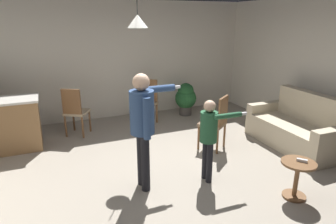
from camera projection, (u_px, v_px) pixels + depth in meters
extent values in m
plane|color=#9E9384|center=(174.00, 175.00, 4.50)|extent=(7.68, 7.68, 0.00)
cube|color=silver|center=(120.00, 60.00, 6.90)|extent=(6.40, 0.10, 2.70)
cube|color=beige|center=(294.00, 135.00, 5.46)|extent=(0.87, 1.45, 0.45)
cube|color=beige|center=(311.00, 107.00, 5.42)|extent=(0.22, 1.44, 0.55)
cube|color=beige|center=(332.00, 147.00, 4.72)|extent=(0.85, 0.19, 0.63)
cube|color=beige|center=(265.00, 117.00, 6.15)|extent=(0.85, 0.19, 0.63)
cylinder|color=brown|center=(276.00, 128.00, 6.34)|extent=(0.05, 0.05, 0.06)
cylinder|color=brown|center=(314.00, 166.00, 4.70)|extent=(0.05, 0.05, 0.06)
cylinder|color=brown|center=(252.00, 132.00, 6.11)|extent=(0.05, 0.05, 0.06)
cube|color=olive|center=(3.00, 127.00, 5.21)|extent=(1.20, 0.60, 0.91)
cylinder|color=brown|center=(299.00, 163.00, 3.79)|extent=(0.44, 0.44, 0.03)
cylinder|color=brown|center=(296.00, 181.00, 3.87)|extent=(0.06, 0.06, 0.49)
cylinder|color=brown|center=(294.00, 196.00, 3.94)|extent=(0.31, 0.31, 0.03)
cylinder|color=black|center=(141.00, 158.00, 4.13)|extent=(0.12, 0.12, 0.82)
cylinder|color=black|center=(145.00, 163.00, 3.98)|extent=(0.12, 0.12, 0.82)
cylinder|color=navy|center=(142.00, 112.00, 3.85)|extent=(0.33, 0.33, 0.58)
sphere|color=#D8AD8C|center=(141.00, 82.00, 3.72)|extent=(0.22, 0.22, 0.22)
cylinder|color=navy|center=(156.00, 89.00, 4.04)|extent=(0.55, 0.11, 0.10)
cube|color=white|center=(176.00, 87.00, 4.16)|extent=(0.13, 0.04, 0.04)
cylinder|color=navy|center=(147.00, 119.00, 3.69)|extent=(0.10, 0.10, 0.55)
cylinder|color=black|center=(205.00, 159.00, 4.33)|extent=(0.09, 0.09, 0.62)
cylinder|color=black|center=(209.00, 163.00, 4.21)|extent=(0.09, 0.09, 0.62)
cylinder|color=#265938|center=(209.00, 127.00, 4.11)|extent=(0.25, 0.25, 0.44)
sphere|color=#D8AD8C|center=(210.00, 106.00, 4.02)|extent=(0.17, 0.17, 0.17)
cylinder|color=#265938|center=(204.00, 125.00, 4.24)|extent=(0.07, 0.07, 0.41)
cylinder|color=#265938|center=(228.00, 116.00, 4.00)|extent=(0.41, 0.08, 0.07)
cube|color=white|center=(242.00, 114.00, 4.08)|extent=(0.13, 0.04, 0.04)
cylinder|color=brown|center=(66.00, 126.00, 5.88)|extent=(0.04, 0.04, 0.45)
cylinder|color=brown|center=(83.00, 127.00, 5.83)|extent=(0.04, 0.04, 0.45)
cylinder|color=brown|center=(74.00, 120.00, 6.21)|extent=(0.04, 0.04, 0.45)
cylinder|color=brown|center=(90.00, 121.00, 6.17)|extent=(0.04, 0.04, 0.45)
cube|color=tan|center=(77.00, 112.00, 5.94)|extent=(0.58, 0.58, 0.05)
cube|color=brown|center=(71.00, 102.00, 5.68)|extent=(0.35, 0.23, 0.50)
cylinder|color=brown|center=(157.00, 113.00, 6.69)|extent=(0.04, 0.04, 0.45)
cylinder|color=brown|center=(143.00, 112.00, 6.81)|extent=(0.04, 0.04, 0.45)
cylinder|color=brown|center=(151.00, 118.00, 6.37)|extent=(0.04, 0.04, 0.45)
cylinder|color=brown|center=(136.00, 116.00, 6.49)|extent=(0.04, 0.04, 0.45)
cube|color=#997F60|center=(146.00, 104.00, 6.51)|extent=(0.59, 0.59, 0.05)
cube|color=brown|center=(149.00, 90.00, 6.60)|extent=(0.31, 0.29, 0.50)
cylinder|color=brown|center=(217.00, 142.00, 5.14)|extent=(0.04, 0.04, 0.45)
cylinder|color=brown|center=(224.00, 135.00, 5.43)|extent=(0.04, 0.04, 0.45)
cylinder|color=brown|center=(199.00, 138.00, 5.31)|extent=(0.04, 0.04, 0.45)
cylinder|color=brown|center=(206.00, 132.00, 5.61)|extent=(0.04, 0.04, 0.45)
cube|color=#7F664C|center=(212.00, 124.00, 5.30)|extent=(0.59, 0.59, 0.05)
cube|color=brown|center=(223.00, 111.00, 5.12)|extent=(0.33, 0.26, 0.50)
cylinder|color=#4C4742|center=(185.00, 110.00, 7.29)|extent=(0.30, 0.30, 0.24)
sphere|color=#235B2D|center=(186.00, 98.00, 7.20)|extent=(0.52, 0.52, 0.52)
sphere|color=#235B2D|center=(186.00, 91.00, 7.14)|extent=(0.39, 0.39, 0.39)
cube|color=white|center=(302.00, 160.00, 3.79)|extent=(0.11, 0.12, 0.04)
cone|color=silver|center=(138.00, 21.00, 4.46)|extent=(0.32, 0.32, 0.20)
cylinder|color=black|center=(137.00, 2.00, 4.38)|extent=(0.01, 0.01, 0.36)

